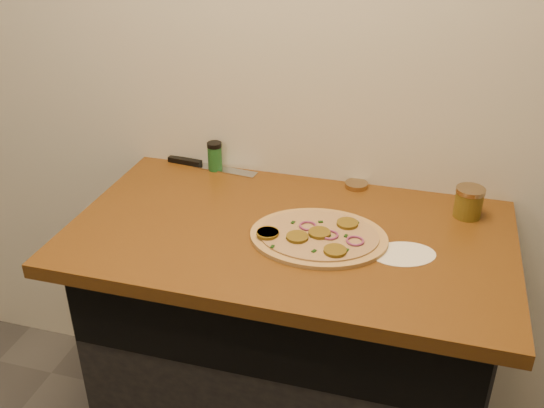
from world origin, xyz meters
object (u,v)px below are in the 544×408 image
(pizza, at_px, (318,236))
(chefs_knife, at_px, (204,165))
(salsa_jar, at_px, (469,202))
(spice_shaker, at_px, (215,156))

(pizza, distance_m, chefs_knife, 0.57)
(pizza, relative_size, salsa_jar, 4.48)
(pizza, height_order, salsa_jar, salsa_jar)
(pizza, xyz_separation_m, chefs_knife, (-0.46, 0.34, -0.00))
(pizza, relative_size, chefs_knife, 1.23)
(chefs_knife, relative_size, salsa_jar, 3.63)
(chefs_knife, height_order, salsa_jar, salsa_jar)
(pizza, bearing_deg, salsa_jar, 31.75)
(pizza, height_order, spice_shaker, spice_shaker)
(chefs_knife, xyz_separation_m, spice_shaker, (0.04, -0.01, 0.04))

